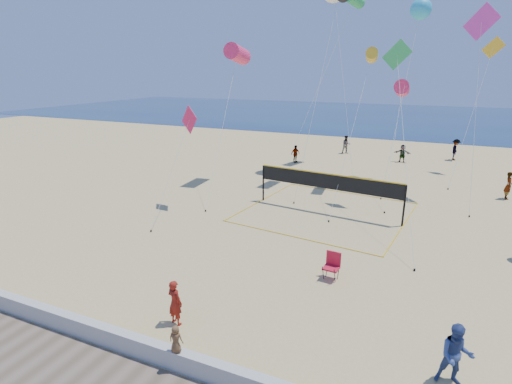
% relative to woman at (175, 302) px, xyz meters
% --- Properties ---
extents(ground, '(120.00, 120.00, 0.00)m').
position_rel_woman_xyz_m(ground, '(1.88, 1.34, -0.75)').
color(ground, tan).
rests_on(ground, ground).
extents(ocean, '(140.00, 50.00, 0.03)m').
position_rel_woman_xyz_m(ocean, '(1.88, 63.34, -0.74)').
color(ocean, '#101F4D').
rests_on(ocean, ground).
extents(seawall, '(32.00, 0.30, 0.60)m').
position_rel_woman_xyz_m(seawall, '(1.88, -1.66, -0.45)').
color(seawall, '#B4B4AF').
rests_on(seawall, ground).
extents(woman, '(0.62, 0.47, 1.51)m').
position_rel_woman_xyz_m(woman, '(0.00, 0.00, 0.00)').
color(woman, maroon).
rests_on(woman, ground).
extents(toddler, '(0.41, 0.30, 0.77)m').
position_rel_woman_xyz_m(toddler, '(1.24, -1.71, 0.23)').
color(toddler, brown).
rests_on(toddler, seawall).
extents(bystander_a, '(0.90, 0.74, 1.71)m').
position_rel_woman_xyz_m(bystander_a, '(7.90, 0.74, 0.10)').
color(bystander_a, '#32457E').
rests_on(bystander_a, ground).
extents(far_person_0, '(0.78, 0.94, 1.50)m').
position_rel_woman_xyz_m(far_person_0, '(-3.84, 23.20, -0.00)').
color(far_person_0, gray).
rests_on(far_person_0, ground).
extents(far_person_1, '(1.44, 0.59, 1.51)m').
position_rel_woman_xyz_m(far_person_1, '(4.54, 27.12, 0.00)').
color(far_person_1, gray).
rests_on(far_person_1, ground).
extents(far_person_2, '(0.44, 0.64, 1.70)m').
position_rel_woman_xyz_m(far_person_2, '(11.36, 18.91, 0.10)').
color(far_person_2, gray).
rests_on(far_person_2, ground).
extents(far_person_3, '(1.01, 0.91, 1.69)m').
position_rel_woman_xyz_m(far_person_3, '(-0.65, 28.82, 0.09)').
color(far_person_3, gray).
rests_on(far_person_3, ground).
extents(far_person_4, '(0.80, 1.26, 1.85)m').
position_rel_woman_xyz_m(far_person_4, '(8.72, 29.76, 0.17)').
color(far_person_4, gray).
rests_on(far_person_4, ground).
extents(camp_chair, '(0.62, 0.75, 1.18)m').
position_rel_woman_xyz_m(camp_chair, '(3.80, 4.81, -0.15)').
color(camp_chair, red).
rests_on(camp_chair, ground).
extents(volleyball_net, '(9.33, 9.20, 2.24)m').
position_rel_woman_xyz_m(volleyball_net, '(1.76, 12.02, 0.77)').
color(volleyball_net, black).
rests_on(volleyball_net, ground).
extents(kite_0, '(1.94, 8.13, 9.35)m').
position_rel_woman_xyz_m(kite_0, '(-5.72, 16.09, 7.89)').
color(kite_0, '#FF2E67').
rests_on(kite_0, ground).
extents(kite_2, '(0.97, 8.08, 8.98)m').
position_rel_woman_xyz_m(kite_2, '(2.71, 17.67, 7.74)').
color(kite_2, yellow).
rests_on(kite_2, ground).
extents(kite_3, '(1.50, 4.78, 5.83)m').
position_rel_woman_xyz_m(kite_3, '(-5.73, 9.84, 4.03)').
color(kite_3, '#D61954').
rests_on(kite_3, ground).
extents(kite_4, '(3.12, 8.74, 9.26)m').
position_rel_woman_xyz_m(kite_4, '(4.56, 14.66, 7.17)').
color(kite_4, green).
rests_on(kite_4, ground).
extents(kite_5, '(1.83, 4.74, 11.26)m').
position_rel_woman_xyz_m(kite_5, '(8.51, 18.43, 9.09)').
color(kite_5, '#D936B8').
rests_on(kite_5, ground).
extents(kite_7, '(1.85, 7.83, 12.28)m').
position_rel_woman_xyz_m(kite_7, '(4.98, 22.50, 10.82)').
color(kite_7, '#2CB2E9').
rests_on(kite_7, ground).
extents(kite_8, '(3.71, 8.92, 13.50)m').
position_rel_woman_xyz_m(kite_8, '(-0.14, 25.60, 12.14)').
color(kite_8, green).
rests_on(kite_8, ground).
extents(kite_9, '(2.68, 6.77, 9.96)m').
position_rel_woman_xyz_m(kite_9, '(9.87, 25.63, 7.83)').
color(kite_9, yellow).
rests_on(kite_9, ground).
extents(kite_10, '(1.06, 8.78, 7.09)m').
position_rel_woman_xyz_m(kite_10, '(4.44, 20.69, 5.69)').
color(kite_10, '#FF2E67').
rests_on(kite_10, ground).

